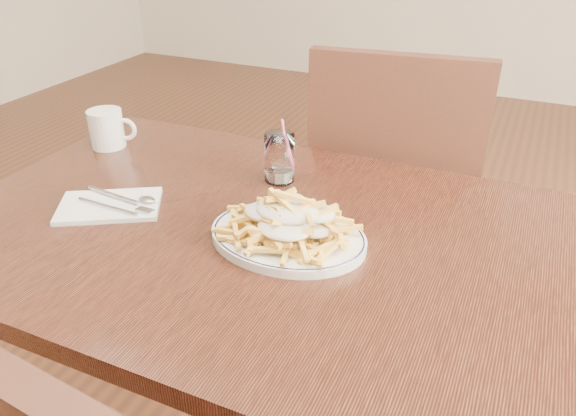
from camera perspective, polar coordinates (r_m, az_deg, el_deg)
The scene contains 8 objects.
table at distance 1.12m, azimuth -3.48°, elevation -5.31°, with size 1.20×0.80×0.75m.
chair_far at distance 1.66m, azimuth 10.63°, elevation 1.71°, with size 0.50×0.50×0.97m.
fries_plate at distance 1.02m, azimuth -0.00°, elevation -2.92°, with size 0.36×0.34×0.02m.
loaded_fries at distance 1.00m, azimuth -0.00°, elevation -0.73°, with size 0.28×0.25×0.07m.
napkin at distance 1.19m, azimuth -17.68°, elevation 0.22°, with size 0.20×0.13×0.01m, color white.
cutlery at distance 1.19m, azimuth -17.57°, elevation 0.68°, with size 0.19×0.07×0.01m.
water_glass at distance 1.23m, azimuth -0.87°, elevation 4.87°, with size 0.07×0.07×0.15m.
coffee_mug at distance 1.47m, azimuth -17.87°, elevation 7.68°, with size 0.12×0.08×0.09m.
Camera 1 is at (0.44, -0.81, 1.30)m, focal length 35.00 mm.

